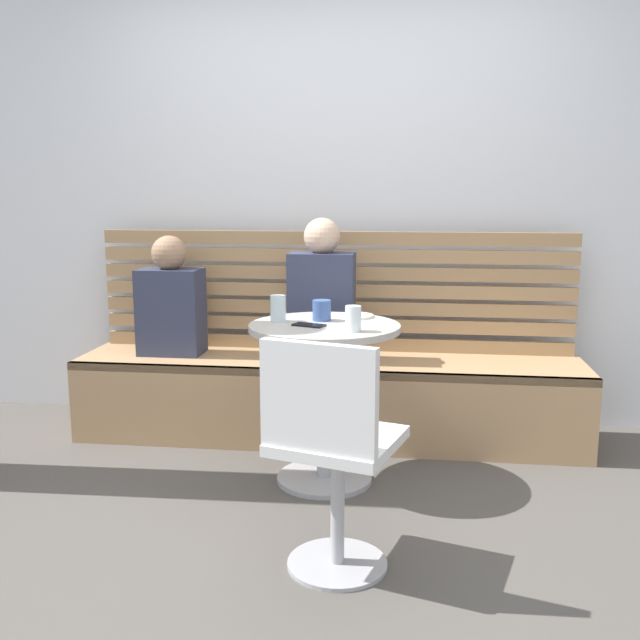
{
  "coord_description": "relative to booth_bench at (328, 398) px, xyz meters",
  "views": [
    {
      "loc": [
        0.43,
        -2.47,
        1.32
      ],
      "look_at": [
        0.03,
        0.66,
        0.75
      ],
      "focal_mm": 39.7,
      "sensor_mm": 36.0,
      "label": 1
    }
  ],
  "objects": [
    {
      "name": "cafe_table",
      "position": [
        0.05,
        -0.58,
        0.3
      ],
      "size": [
        0.68,
        0.68,
        0.74
      ],
      "color": "#ADADB2",
      "rests_on": "ground"
    },
    {
      "name": "white_chair",
      "position": [
        0.17,
        -1.4,
        0.24
      ],
      "size": [
        0.5,
        0.5,
        0.85
      ],
      "color": "#ADADB2",
      "rests_on": "ground"
    },
    {
      "name": "cup_mug_blue",
      "position": [
        0.03,
        -0.5,
        0.57
      ],
      "size": [
        0.08,
        0.08,
        0.09
      ],
      "primitive_type": "cylinder",
      "color": "#3D5B9E",
      "rests_on": "cafe_table"
    },
    {
      "name": "person_child_left",
      "position": [
        -0.87,
        0.03,
        0.51
      ],
      "size": [
        0.34,
        0.22,
        0.65
      ],
      "color": "#333851",
      "rests_on": "booth_bench"
    },
    {
      "name": "phone_on_table",
      "position": [
        -0.01,
        -0.64,
        0.52
      ],
      "size": [
        0.16,
        0.11,
        0.01
      ],
      "primitive_type": "cube",
      "rotation": [
        0.0,
        0.0,
        1.23
      ],
      "color": "black",
      "rests_on": "cafe_table"
    },
    {
      "name": "booth_backrest",
      "position": [
        0.0,
        0.24,
        0.56
      ],
      "size": [
        2.65,
        0.04,
        0.67
      ],
      "color": "#A68157",
      "rests_on": "booth_bench"
    },
    {
      "name": "cup_water_clear",
      "position": [
        0.19,
        -0.74,
        0.57
      ],
      "size": [
        0.07,
        0.07,
        0.11
      ],
      "primitive_type": "cylinder",
      "color": "white",
      "rests_on": "cafe_table"
    },
    {
      "name": "person_adult",
      "position": [
        -0.03,
        -0.02,
        0.56
      ],
      "size": [
        0.34,
        0.22,
        0.75
      ],
      "color": "#333851",
      "rests_on": "booth_bench"
    },
    {
      "name": "plate_small",
      "position": [
        0.18,
        -0.38,
        0.52
      ],
      "size": [
        0.17,
        0.17,
        0.01
      ],
      "primitive_type": "cylinder",
      "color": "white",
      "rests_on": "cafe_table"
    },
    {
      "name": "back_wall",
      "position": [
        0.0,
        0.44,
        1.23
      ],
      "size": [
        5.2,
        0.1,
        2.9
      ],
      "primitive_type": "cube",
      "color": "silver",
      "rests_on": "ground"
    },
    {
      "name": "cup_glass_tall",
      "position": [
        -0.17,
        -0.54,
        0.58
      ],
      "size": [
        0.07,
        0.07,
        0.12
      ],
      "primitive_type": "cylinder",
      "color": "silver",
      "rests_on": "cafe_table"
    },
    {
      "name": "ground",
      "position": [
        0.0,
        -1.2,
        -0.22
      ],
      "size": [
        8.0,
        8.0,
        0.0
      ],
      "primitive_type": "plane",
      "color": "#514C47"
    },
    {
      "name": "booth_bench",
      "position": [
        0.0,
        0.0,
        0.0
      ],
      "size": [
        2.7,
        0.52,
        0.44
      ],
      "color": "tan",
      "rests_on": "ground"
    }
  ]
}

